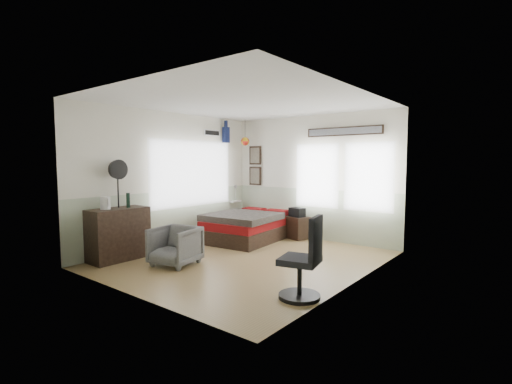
# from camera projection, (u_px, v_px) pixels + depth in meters

# --- Properties ---
(ground_plane) EXTENTS (4.00, 4.50, 0.01)m
(ground_plane) POSITION_uv_depth(u_px,v_px,m) (246.00, 259.00, 6.48)
(ground_plane) COLOR #967849
(room_shell) EXTENTS (4.02, 4.52, 2.71)m
(room_shell) POSITION_uv_depth(u_px,v_px,m) (250.00, 167.00, 6.54)
(room_shell) COLOR silver
(room_shell) RESTS_ON ground_plane
(wall_decor) EXTENTS (3.55, 1.32, 1.44)m
(wall_decor) POSITION_uv_depth(u_px,v_px,m) (264.00, 144.00, 8.52)
(wall_decor) COLOR black
(wall_decor) RESTS_ON room_shell
(bed) EXTENTS (1.49, 1.99, 0.60)m
(bed) POSITION_uv_depth(u_px,v_px,m) (247.00, 227.00, 8.05)
(bed) COLOR black
(bed) RESTS_ON ground_plane
(dresser) EXTENTS (0.48, 1.00, 0.90)m
(dresser) POSITION_uv_depth(u_px,v_px,m) (118.00, 234.00, 6.43)
(dresser) COLOR black
(dresser) RESTS_ON ground_plane
(armchair) EXTENTS (0.80, 0.82, 0.64)m
(armchair) POSITION_uv_depth(u_px,v_px,m) (175.00, 246.00, 6.10)
(armchair) COLOR gray
(armchair) RESTS_ON ground_plane
(nightstand) EXTENTS (0.57, 0.50, 0.49)m
(nightstand) POSITION_uv_depth(u_px,v_px,m) (297.00, 227.00, 8.22)
(nightstand) COLOR black
(nightstand) RESTS_ON ground_plane
(task_chair) EXTENTS (0.56, 0.56, 1.05)m
(task_chair) POSITION_uv_depth(u_px,v_px,m) (304.00, 265.00, 4.58)
(task_chair) COLOR black
(task_chair) RESTS_ON ground_plane
(kettle) EXTENTS (0.19, 0.16, 0.22)m
(kettle) POSITION_uv_depth(u_px,v_px,m) (105.00, 203.00, 6.25)
(kettle) COLOR silver
(kettle) RESTS_ON dresser
(bottle) EXTENTS (0.06, 0.06, 0.26)m
(bottle) POSITION_uv_depth(u_px,v_px,m) (128.00, 200.00, 6.49)
(bottle) COLOR black
(bottle) RESTS_ON dresser
(stand_fan) EXTENTS (0.10, 0.35, 0.84)m
(stand_fan) POSITION_uv_depth(u_px,v_px,m) (118.00, 170.00, 6.43)
(stand_fan) COLOR black
(stand_fan) RESTS_ON dresser
(black_bag) EXTENTS (0.37, 0.29, 0.20)m
(black_bag) POSITION_uv_depth(u_px,v_px,m) (297.00, 212.00, 8.19)
(black_bag) COLOR black
(black_bag) RESTS_ON nightstand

